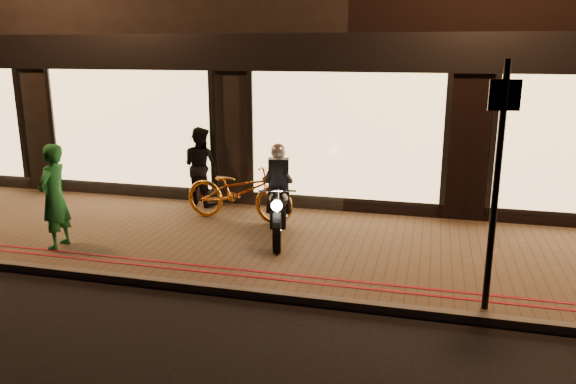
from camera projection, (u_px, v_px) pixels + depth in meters
The scene contains 10 objects.
ground at pixel (294, 304), 7.29m from camera, with size 90.00×90.00×0.00m, color black.
sidewalk at pixel (323, 248), 9.15m from camera, with size 50.00×4.00×0.12m, color brown.
kerb_stone at pixel (295, 298), 7.32m from camera, with size 50.00×0.14×0.12m, color #59544C.
red_kerb_lines at pixel (303, 279), 7.78m from camera, with size 50.00×0.26×0.01m.
building_row at pixel (377, 8), 14.66m from camera, with size 48.00×10.11×8.50m.
motorcycle at pixel (278, 202), 9.34m from camera, with size 0.71×1.91×1.59m.
sign_post at pixel (497, 175), 6.50m from camera, with size 0.35×0.09×3.00m.
bicycle_gold at pixel (239, 191), 10.31m from camera, with size 0.73×2.10×1.10m, color orange.
person_green at pixel (54, 197), 8.83m from camera, with size 0.61×0.40×1.68m, color #217C3C.
person_dark at pixel (201, 166), 11.31m from camera, with size 0.77×0.60×1.59m, color black.
Camera 1 is at (1.62, -6.50, 3.23)m, focal length 35.00 mm.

